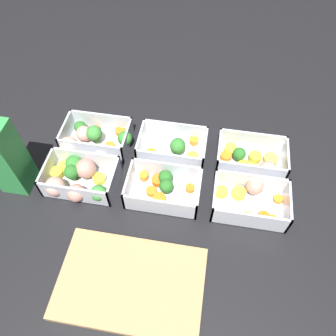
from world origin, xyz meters
TOP-DOWN VIEW (x-y plane):
  - ground_plane at (0.00, 0.00)m, footprint 4.00×4.00m
  - container_near_left at (-0.20, -0.06)m, footprint 0.16×0.11m
  - container_near_center at (-0.01, -0.06)m, footprint 0.16×0.12m
  - container_near_right at (0.20, -0.05)m, footprint 0.18×0.13m
  - container_far_left at (-0.19, 0.05)m, footprint 0.16×0.11m
  - container_far_center at (0.00, 0.06)m, footprint 0.16×0.10m
  - container_far_right at (0.20, 0.07)m, footprint 0.17×0.12m
  - juice_carton at (0.34, 0.08)m, footprint 0.07×0.07m
  - cutting_board at (0.03, 0.27)m, footprint 0.28×0.18m

SIDE VIEW (x-z plane):
  - ground_plane at x=0.00m, z-range 0.00..0.00m
  - cutting_board at x=0.03m, z-range 0.00..0.02m
  - container_far_left at x=-0.19m, z-range -0.01..0.05m
  - container_near_left at x=-0.20m, z-range -0.01..0.05m
  - container_near_center at x=-0.01m, z-range -0.01..0.05m
  - container_far_center at x=0.00m, z-range -0.01..0.05m
  - container_near_right at x=0.20m, z-range 0.00..0.05m
  - container_far_right at x=0.20m, z-range 0.00..0.05m
  - juice_carton at x=0.34m, z-range -0.01..0.20m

